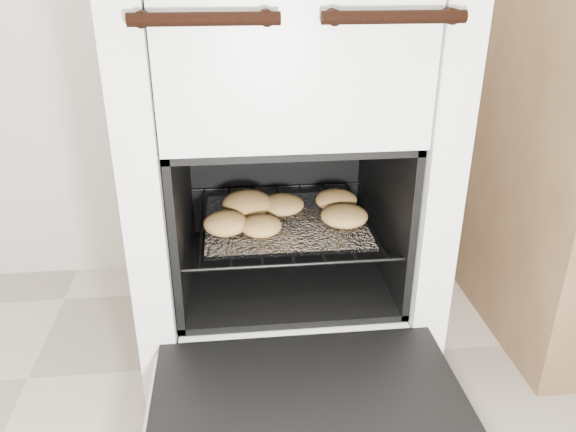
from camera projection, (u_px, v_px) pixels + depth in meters
stove at (281, 169)px, 1.31m from camera, size 0.62×0.69×0.96m
oven_door at (312, 421)px, 0.94m from camera, size 0.56×0.44×0.04m
oven_rack at (284, 220)px, 1.29m from camera, size 0.45×0.44×0.01m
foil_sheet at (285, 222)px, 1.27m from camera, size 0.35×0.31×0.01m
baked_rolls at (281, 210)px, 1.26m from camera, size 0.39×0.25×0.05m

